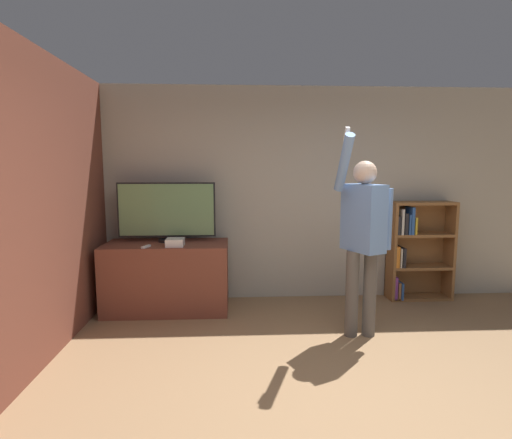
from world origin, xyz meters
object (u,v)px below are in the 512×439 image
television (167,211)px  bookshelf (415,249)px  person (363,231)px  game_console (175,242)px

television → bookshelf: (3.12, 0.15, -0.53)m
bookshelf → person: person is taller
person → television: bearing=-139.7°
game_console → person: 2.06m
television → game_console: (0.13, -0.28, -0.33)m
bookshelf → person: size_ratio=0.61×
bookshelf → person: 1.59m
television → game_console: bearing=-65.0°
bookshelf → television: bearing=-177.2°
television → game_console: television is taller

